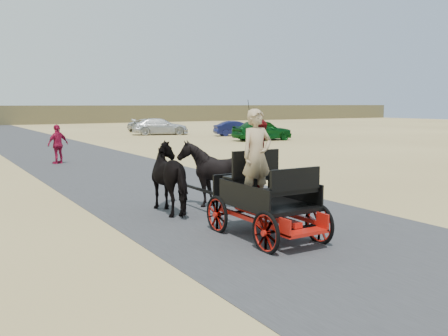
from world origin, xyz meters
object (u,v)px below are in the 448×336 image
carriage (266,219)px  car_c (160,127)px  car_b (237,128)px  car_d (149,125)px  car_a (262,130)px  pedestrian (58,144)px  horse_right (214,174)px  horse_left (174,178)px

carriage → car_c: size_ratio=0.50×
car_b → car_c: 6.64m
car_b → car_d: (-3.62, 9.99, -0.02)m
car_a → carriage: bearing=148.5°
carriage → pedestrian: 14.59m
horse_right → car_c: bearing=-111.3°
car_c → horse_right: bearing=175.3°
horse_left → horse_right: size_ratio=1.18×
car_a → car_d: car_a is taller
carriage → car_d: 39.07m
pedestrian → car_c: 20.93m
pedestrian → car_b: bearing=-167.9°
carriage → car_d: size_ratio=0.56×
horse_left → car_a: horse_left is taller
horse_left → carriage: bearing=100.4°
pedestrian → car_b: size_ratio=0.47×
car_a → car_c: 10.59m
car_b → car_d: size_ratio=0.87×
car_a → car_d: size_ratio=1.03×
carriage → car_a: bearing=54.8°
carriage → car_b: 31.55m
carriage → car_a: car_a is taller
horse_left → car_c: 30.99m
car_b → pedestrian: bearing=140.4°
horse_right → car_a: (14.64, 18.50, -0.10)m
carriage → car_b: (16.47, 26.91, 0.25)m
horse_left → car_b: bearing=-125.4°
carriage → car_a: size_ratio=0.55×
car_c → car_b: bearing=-117.0°
car_d → pedestrian: bearing=122.1°
car_c → car_d: car_c is taller
horse_left → pedestrian: 11.56m
car_b → car_c: (-4.81, 4.58, 0.09)m
carriage → horse_left: 3.09m
car_b → horse_left: bearing=159.2°
horse_right → car_c: size_ratio=0.36×
pedestrian → car_a: pedestrian is taller
carriage → horse_left: (-0.55, 3.00, 0.49)m
car_d → horse_left: bearing=131.7°
carriage → car_a: 26.33m
carriage → car_c: bearing=69.7°
car_a → car_c: size_ratio=0.92×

